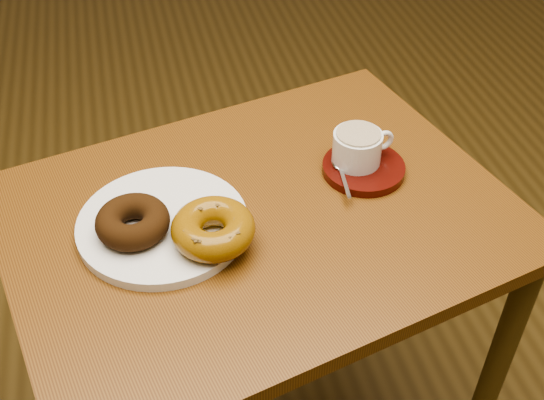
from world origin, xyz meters
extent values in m
plane|color=#4F3B19|center=(0.00, 0.00, 0.00)|extent=(6.00, 6.00, 0.00)
cube|color=brown|center=(0.07, -0.15, 0.70)|extent=(0.88, 0.74, 0.03)
cylinder|color=#463514|center=(0.47, -0.31, 0.34)|extent=(0.04, 0.04, 0.69)
cylinder|color=#463514|center=(-0.32, 0.01, 0.34)|extent=(0.04, 0.04, 0.69)
cylinder|color=#463514|center=(0.35, 0.18, 0.34)|extent=(0.04, 0.04, 0.69)
cylinder|color=white|center=(-0.07, -0.15, 0.72)|extent=(0.29, 0.29, 0.02)
torus|color=black|center=(-0.12, -0.16, 0.75)|extent=(0.13, 0.13, 0.04)
torus|color=#86590E|center=(-0.01, -0.21, 0.75)|extent=(0.15, 0.15, 0.04)
cube|color=#523C1B|center=(0.03, -0.21, 0.77)|extent=(0.01, 0.01, 0.00)
cube|color=#523C1B|center=(0.03, -0.19, 0.77)|extent=(0.01, 0.01, 0.00)
cube|color=#523C1B|center=(0.02, -0.18, 0.77)|extent=(0.01, 0.01, 0.00)
cube|color=#523C1B|center=(0.01, -0.17, 0.77)|extent=(0.01, 0.01, 0.00)
cube|color=#523C1B|center=(0.00, -0.17, 0.77)|extent=(0.01, 0.01, 0.00)
cube|color=#523C1B|center=(-0.02, -0.17, 0.77)|extent=(0.01, 0.01, 0.00)
cube|color=#523C1B|center=(-0.03, -0.18, 0.77)|extent=(0.01, 0.01, 0.00)
cube|color=#523C1B|center=(-0.04, -0.19, 0.77)|extent=(0.01, 0.01, 0.00)
cube|color=#523C1B|center=(-0.04, -0.20, 0.77)|extent=(0.01, 0.01, 0.00)
cube|color=#523C1B|center=(-0.04, -0.21, 0.77)|extent=(0.01, 0.01, 0.00)
cube|color=#523C1B|center=(-0.04, -0.23, 0.77)|extent=(0.01, 0.01, 0.00)
cube|color=#523C1B|center=(-0.03, -0.24, 0.77)|extent=(0.01, 0.01, 0.00)
cube|color=#523C1B|center=(-0.02, -0.24, 0.77)|extent=(0.01, 0.01, 0.00)
cube|color=#523C1B|center=(0.00, -0.24, 0.77)|extent=(0.01, 0.01, 0.00)
cube|color=#523C1B|center=(0.01, -0.24, 0.77)|extent=(0.01, 0.01, 0.00)
cube|color=#523C1B|center=(0.02, -0.23, 0.77)|extent=(0.01, 0.01, 0.00)
cube|color=#523C1B|center=(0.03, -0.22, 0.77)|extent=(0.01, 0.01, 0.00)
cylinder|color=#3C0C08|center=(0.26, -0.09, 0.72)|extent=(0.14, 0.14, 0.01)
cylinder|color=white|center=(0.25, -0.08, 0.76)|extent=(0.08, 0.08, 0.05)
cylinder|color=brown|center=(0.25, -0.08, 0.78)|extent=(0.07, 0.07, 0.00)
torus|color=white|center=(0.30, -0.07, 0.76)|extent=(0.04, 0.01, 0.04)
ellipsoid|color=silver|center=(0.22, -0.08, 0.73)|extent=(0.02, 0.03, 0.01)
cube|color=silver|center=(0.22, -0.13, 0.73)|extent=(0.02, 0.08, 0.00)
camera|label=1|loc=(-0.09, -0.91, 1.42)|focal=45.00mm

